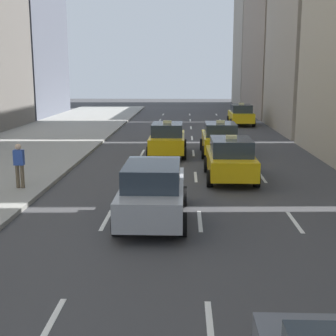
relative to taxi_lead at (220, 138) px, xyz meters
name	(u,v)px	position (x,y,z in m)	size (l,w,h in m)	color
sidewalk_left	(27,148)	(-11.00, 1.46, -0.81)	(8.00, 66.00, 0.15)	gray
lane_markings	(194,163)	(-1.40, -2.54, -0.87)	(5.72, 56.00, 0.01)	white
taxi_lead	(220,138)	(0.00, 0.00, 0.00)	(2.02, 4.40, 1.87)	yellow
taxi_second	(230,159)	(0.00, -5.96, 0.00)	(2.02, 4.40, 1.87)	yellow
taxi_third	(241,115)	(2.80, 14.58, 0.00)	(2.02, 4.40, 1.87)	yellow
taxi_fourth	(167,139)	(-2.80, -0.22, 0.00)	(2.02, 4.40, 1.87)	yellow
sedan_black_near	(153,191)	(-2.80, -11.46, 0.01)	(2.02, 4.71, 1.76)	#9EA0A5
pedestrian_far_walking	(19,163)	(-7.93, -8.27, 0.19)	(0.36, 0.22, 1.65)	brown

